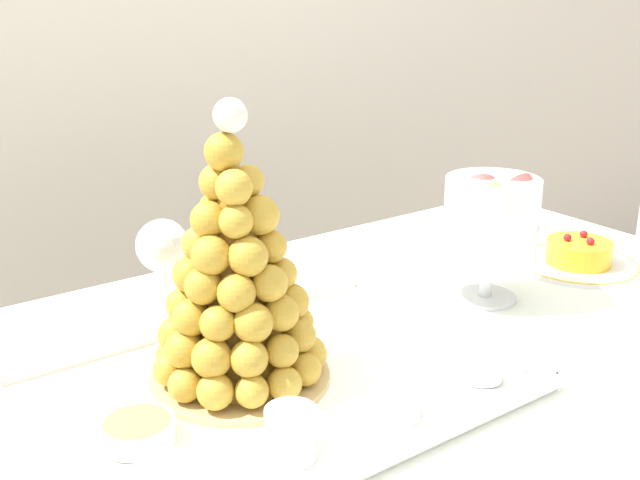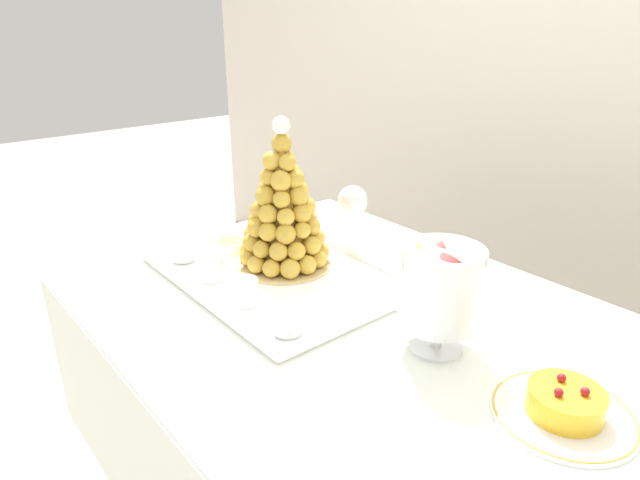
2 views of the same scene
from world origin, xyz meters
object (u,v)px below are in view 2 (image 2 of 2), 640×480
Objects in this scene: dessert_cup_left at (183,251)px; dessert_cup_centre at (245,293)px; macaron_goblet at (441,287)px; wine_glass at (353,202)px; dessert_cup_mid_right at (287,320)px; dessert_cup_mid_left at (211,269)px; croquembouche at (283,211)px; fruit_tart_plate at (564,407)px; creme_brulee_ramekin at (231,245)px; serving_tray at (278,274)px.

dessert_cup_centre is at bearing -1.06° from dessert_cup_left.
wine_glass is at bearing 155.31° from macaron_goblet.
dessert_cup_centre is at bearing -178.80° from dessert_cup_mid_right.
dessert_cup_centre is at bearing -1.35° from dessert_cup_mid_left.
wine_glass is (0.00, 0.22, -0.03)m from croquembouche.
dessert_cup_centre is 0.98× the size of dessert_cup_mid_right.
fruit_tart_plate is (0.24, 0.00, -0.11)m from macaron_goblet.
fruit_tart_plate is at bearing -16.29° from wine_glass.
wine_glass is (-0.70, 0.20, 0.10)m from fruit_tart_plate.
croquembouche reaches higher than creme_brulee_ramekin.
croquembouche reaches higher than fruit_tart_plate.
serving_tray is at bearing -55.13° from croquembouche.
dessert_cup_mid_left is at bearing -45.53° from creme_brulee_ramekin.
fruit_tart_plate is at bearing 22.71° from dessert_cup_mid_right.
wine_glass is (-0.25, 0.39, 0.08)m from dessert_cup_mid_right.
dessert_cup_centre is (0.08, -0.14, 0.03)m from serving_tray.
creme_brulee_ramekin is at bearing 134.47° from dessert_cup_mid_left.
wine_glass is (0.16, 0.27, 0.10)m from creme_brulee_ramekin.
dessert_cup_mid_right is at bearing -0.30° from dessert_cup_left.
dessert_cup_mid_left is 0.69× the size of creme_brulee_ramekin.
macaron_goblet reaches higher than dessert_cup_mid_right.
dessert_cup_mid_right is at bearing -16.66° from creme_brulee_ramekin.
wine_glass is (0.18, 0.39, 0.09)m from dessert_cup_left.
dessert_cup_left is 0.97× the size of dessert_cup_mid_right.
macaron_goblet is (0.21, 0.18, 0.09)m from dessert_cup_mid_right.
dessert_cup_left is at bearing 179.70° from dessert_cup_mid_right.
serving_tray is 0.19m from creme_brulee_ramekin.
dessert_cup_centre is (0.14, -0.00, -0.00)m from dessert_cup_mid_left.
macaron_goblet is at bearing 20.30° from dessert_cup_mid_left.
dessert_cup_mid_right is (0.25, -0.18, -0.11)m from croquembouche.
macaron_goblet is 0.27m from fruit_tart_plate.
dessert_cup_mid_left is at bearing 179.93° from dessert_cup_mid_right.
dessert_cup_centre is (0.29, -0.01, 0.00)m from dessert_cup_left.
dessert_cup_mid_left is 0.54m from macaron_goblet.
croquembouche reaches higher than serving_tray.
dessert_cup_mid_left reaches higher than dessert_cup_centre.
fruit_tart_plate is (0.74, 0.19, -0.02)m from dessert_cup_mid_left.
macaron_goblet reaches higher than serving_tray.
croquembouche is at bearing -178.94° from macaron_goblet.
dessert_cup_mid_right is (0.22, -0.13, 0.03)m from serving_tray.
croquembouche is 0.32m from dessert_cup_mid_right.
dessert_cup_left is (-0.21, -0.13, 0.02)m from serving_tray.
dessert_cup_left reaches higher than serving_tray.
macaron_goblet reaches higher than fruit_tart_plate.
dessert_cup_mid_left is 0.29m from dessert_cup_mid_right.
croquembouche is at bearing 120.56° from dessert_cup_centre.
dessert_cup_centre is at bearing -60.79° from serving_tray.
serving_tray is 0.45m from macaron_goblet.
serving_tray is 7.10× the size of creme_brulee_ramekin.
dessert_cup_mid_right reaches higher than creme_brulee_ramekin.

